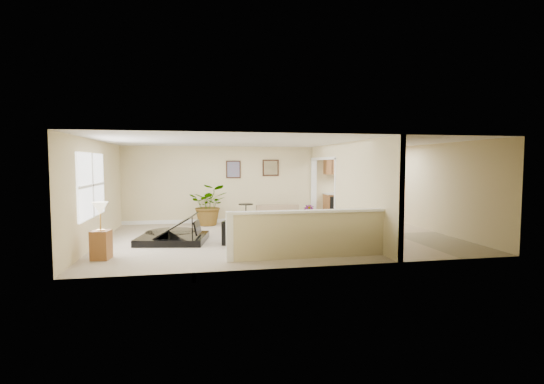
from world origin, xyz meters
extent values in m
plane|color=#B8A78F|center=(0.00, 0.00, 0.00)|extent=(9.00, 9.00, 0.00)
cube|color=beige|center=(0.00, 3.00, 1.25)|extent=(9.00, 0.04, 2.50)
cube|color=beige|center=(0.00, -3.00, 1.25)|extent=(9.00, 0.04, 2.50)
cube|color=beige|center=(-4.50, 0.00, 1.25)|extent=(0.04, 6.00, 2.50)
cube|color=beige|center=(4.50, 0.00, 1.25)|extent=(0.04, 6.00, 2.50)
cube|color=silver|center=(0.00, 0.00, 2.50)|extent=(9.00, 6.00, 0.04)
cube|color=tan|center=(3.15, 0.00, 0.00)|extent=(2.70, 6.00, 0.01)
cube|color=beige|center=(1.80, -1.20, 1.25)|extent=(0.12, 3.60, 2.50)
cube|color=beige|center=(1.80, 1.77, 2.30)|extent=(0.12, 2.35, 0.40)
cube|color=beige|center=(0.15, -2.30, 0.47)|extent=(3.30, 0.12, 0.95)
cube|color=white|center=(0.15, -2.30, 0.96)|extent=(3.40, 0.22, 0.05)
cube|color=white|center=(-1.50, -2.30, 0.50)|extent=(0.14, 0.14, 1.00)
cube|color=white|center=(-4.49, -0.50, 1.45)|extent=(0.05, 2.15, 1.45)
cube|color=#361F13|center=(-0.95, 2.98, 1.75)|extent=(0.48, 0.03, 0.58)
cube|color=#835371|center=(-0.95, 2.96, 1.75)|extent=(0.40, 0.01, 0.50)
cube|color=#361F13|center=(0.30, 2.98, 1.80)|extent=(0.55, 0.03, 0.55)
cube|color=silver|center=(0.30, 2.96, 1.80)|extent=(0.46, 0.01, 0.46)
cube|color=#996232|center=(3.30, 2.70, 0.45)|extent=(2.30, 0.60, 0.90)
cube|color=beige|center=(3.30, 2.70, 0.92)|extent=(2.36, 0.65, 0.04)
cube|color=black|center=(2.50, 2.69, 0.43)|extent=(0.60, 0.60, 0.84)
cube|color=#996232|center=(3.30, 2.82, 1.95)|extent=(2.30, 0.35, 0.75)
cube|color=black|center=(-2.73, -0.09, 0.85)|extent=(1.81, 1.63, 0.33)
cylinder|color=black|center=(-2.90, 0.51, 0.85)|extent=(1.37, 1.37, 0.33)
cube|color=silver|center=(-1.78, -0.09, 0.81)|extent=(0.43, 1.13, 0.02)
cube|color=black|center=(-2.84, 0.02, 1.15)|extent=(1.46, 1.47, 0.75)
cube|color=black|center=(-1.21, -0.45, 0.29)|extent=(0.72, 0.96, 0.57)
cube|color=#95835F|center=(0.44, 2.19, 0.20)|extent=(1.40, 0.80, 0.39)
cube|color=#95835F|center=(0.44, 2.49, 0.60)|extent=(1.40, 0.19, 0.41)
cube|color=#95835F|center=(-0.18, 2.19, 0.47)|extent=(0.17, 0.79, 0.15)
cube|color=#95835F|center=(1.05, 2.19, 0.47)|extent=(0.17, 0.79, 0.15)
cylinder|color=black|center=(-0.62, 2.29, 0.01)|extent=(0.33, 0.33, 0.03)
cylinder|color=black|center=(-0.62, 2.29, 0.33)|extent=(0.03, 0.03, 0.65)
cylinder|color=black|center=(-0.62, 2.29, 0.66)|extent=(0.46, 0.46, 0.03)
cylinder|color=black|center=(-1.76, 2.43, 0.13)|extent=(0.37, 0.37, 0.26)
imported|color=#194615|center=(-1.76, 2.43, 0.65)|extent=(1.30, 1.17, 1.30)
cylinder|color=black|center=(1.39, 2.14, 0.11)|extent=(0.32, 0.32, 0.22)
imported|color=#194615|center=(1.39, 2.14, 0.31)|extent=(0.45, 0.45, 0.61)
cube|color=#996232|center=(-4.05, -1.64, 0.29)|extent=(0.40, 0.40, 0.59)
cylinder|color=gold|center=(-4.05, -1.64, 0.60)|extent=(0.16, 0.16, 0.02)
cylinder|color=gold|center=(-4.05, -1.64, 0.80)|extent=(0.03, 0.03, 0.39)
cone|color=#F2E8C5|center=(-4.05, -1.64, 1.04)|extent=(0.31, 0.31, 0.26)
camera|label=1|loc=(-2.10, -10.02, 1.94)|focal=26.00mm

